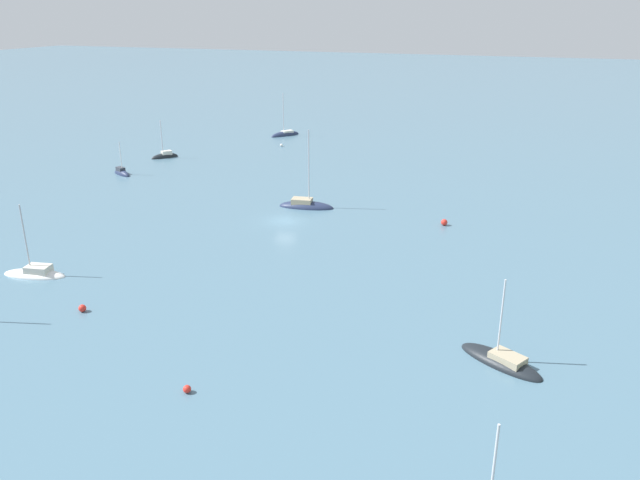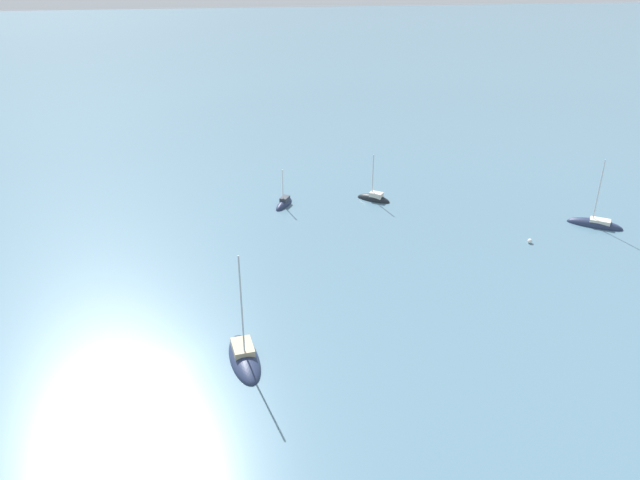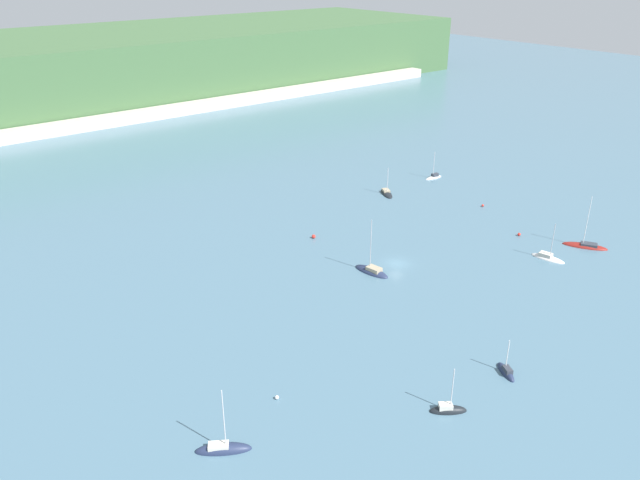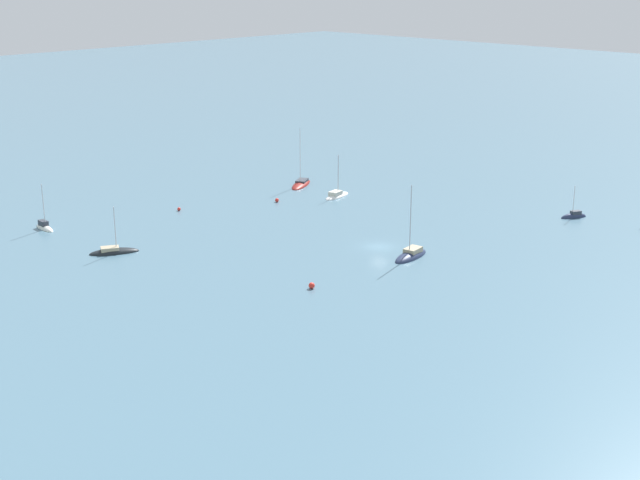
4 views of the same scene
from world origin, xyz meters
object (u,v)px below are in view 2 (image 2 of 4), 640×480
Objects in this scene: sailboat_6 at (374,199)px; sailboat_3 at (284,204)px; sailboat_7 at (244,358)px; mooring_buoy_1 at (530,241)px; sailboat_0 at (595,225)px.

sailboat_3 is at bearing 36.96° from sailboat_6.
sailboat_7 reaches higher than sailboat_6.
sailboat_6 is at bearing 118.78° from sailboat_3.
sailboat_7 is (18.91, 34.45, -0.00)m from sailboat_6.
sailboat_3 is 32.47m from mooring_buoy_1.
sailboat_7 is at bearing 59.70° from sailboat_0.
sailboat_0 is 50.31m from sailboat_7.
sailboat_6 is at bearing -45.16° from mooring_buoy_1.
sailboat_0 is at bearing -160.71° from mooring_buoy_1.
sailboat_0 is 40.69m from sailboat_3.
sailboat_6 is 39.30m from sailboat_7.
sailboat_3 reaches higher than mooring_buoy_1.
sailboat_0 reaches higher than sailboat_6.
sailboat_0 is at bearing -168.96° from sailboat_6.
mooring_buoy_1 is (-28.44, 15.68, 0.17)m from sailboat_3.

